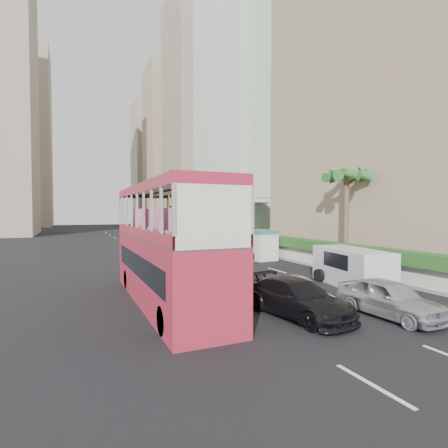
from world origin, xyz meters
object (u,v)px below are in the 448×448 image
panel_van_far (200,237)px  palm_tree (346,220)px  minibus_near (216,243)px  van_asset (203,255)px  double_decker_bus (166,244)px  car_silver_lane_b (389,317)px  minibus_far (250,243)px  car_silver_lane_a (293,310)px  shell_station (247,221)px  panel_van_near (352,267)px  car_black (297,316)px

panel_van_far → palm_tree: bearing=-77.9°
minibus_near → van_asset: bearing=82.8°
double_decker_bus → panel_van_far: (9.94, 23.22, -1.50)m
car_silver_lane_b → minibus_far: minibus_far is taller
car_silver_lane_a → palm_tree: (9.53, 7.31, 3.38)m
palm_tree → shell_station: palm_tree is taller
van_asset → palm_tree: (6.53, -10.93, 3.38)m
minibus_near → shell_station: shell_station is taller
car_silver_lane_a → panel_van_near: (5.57, 2.66, 0.98)m
panel_van_near → minibus_near: bearing=115.3°
minibus_near → palm_tree: 9.91m
car_silver_lane_a → panel_van_far: bearing=74.0°
double_decker_bus → minibus_far: (10.23, 11.53, -1.31)m
minibus_far → panel_van_near: minibus_far is taller
car_black → palm_tree: 13.15m
car_silver_lane_a → minibus_far: (5.96, 14.84, 1.22)m
minibus_far → shell_station: size_ratio=0.69×
van_asset → minibus_near: 4.40m
minibus_near → panel_van_far: size_ratio=1.25×
shell_station → minibus_near: bearing=-126.8°
minibus_far → car_black: bearing=-118.3°
double_decker_bus → palm_tree: bearing=16.2°
car_silver_lane_a → shell_station: 28.93m
car_silver_lane_a → minibus_far: bearing=64.2°
car_silver_lane_a → car_black: size_ratio=0.81×
double_decker_bus → minibus_far: bearing=48.4°
car_black → palm_tree: palm_tree is taller
van_asset → shell_station: 12.20m
van_asset → panel_van_near: bearing=-91.1°
van_asset → minibus_far: minibus_far is taller
car_silver_lane_a → car_silver_lane_b: bearing=-41.7°
car_silver_lane_b → car_black: size_ratio=0.87×
double_decker_bus → panel_van_far: bearing=66.8°
minibus_near → shell_station: 15.31m
car_silver_lane_a → car_black: 0.78m
double_decker_bus → panel_van_near: double_decker_bus is taller
panel_van_far → car_black: bearing=-101.7°
car_silver_lane_b → minibus_far: 17.33m
double_decker_bus → shell_station: 28.02m
car_black → double_decker_bus: bearing=125.7°
panel_van_near → palm_tree: 6.56m
car_black → van_asset: bearing=71.4°
double_decker_bus → van_asset: (7.27, 14.93, -2.53)m
car_silver_lane_b → shell_station: shell_station is taller
panel_van_far → palm_tree: 19.75m
van_asset → panel_van_far: size_ratio=0.99×
van_asset → panel_van_far: bearing=61.6°
car_silver_lane_a → palm_tree: palm_tree is taller
double_decker_bus → car_black: size_ratio=2.30×
car_black → van_asset: 19.24m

